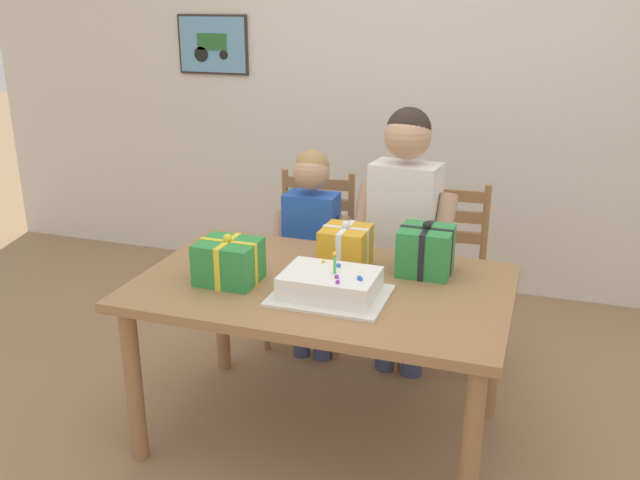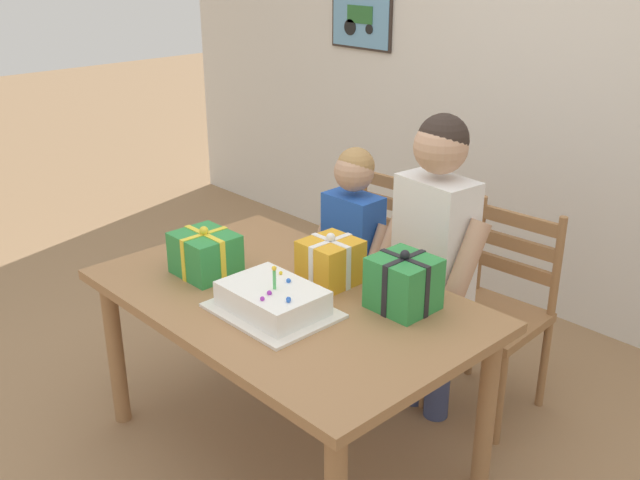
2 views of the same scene
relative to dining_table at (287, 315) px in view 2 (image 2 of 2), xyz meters
name	(u,v)px [view 2 (image 2 of 2)]	position (x,y,z in m)	size (l,w,h in m)	color
ground_plane	(289,450)	(0.00, 0.00, -0.64)	(20.00, 20.00, 0.00)	#997551
back_wall	(563,81)	(-0.01, 1.91, 0.66)	(6.40, 0.11, 2.60)	silver
dining_table	(287,315)	(0.00, 0.00, 0.00)	(1.51, 0.95, 0.73)	#9E7047
birthday_cake	(273,300)	(0.07, -0.13, 0.14)	(0.44, 0.34, 0.19)	white
gift_box_red_large	(205,254)	(-0.36, -0.11, 0.18)	(0.25, 0.21, 0.21)	#2D8E42
gift_box_beside_cake	(404,283)	(0.37, 0.24, 0.19)	(0.22, 0.21, 0.23)	#2D8E42
gift_box_corner_small	(331,262)	(0.04, 0.20, 0.18)	(0.20, 0.21, 0.21)	gold
chair_left	(373,262)	(-0.37, 0.89, -0.17)	(0.45, 0.45, 0.92)	#996B42
chair_right	(495,312)	(0.36, 0.89, -0.17)	(0.44, 0.44, 0.92)	#996B42
child_older	(434,241)	(0.19, 0.65, 0.19)	(0.51, 0.30, 1.35)	#38426B
child_younger	(353,240)	(-0.28, 0.65, 0.05)	(0.41, 0.23, 1.13)	#38426B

